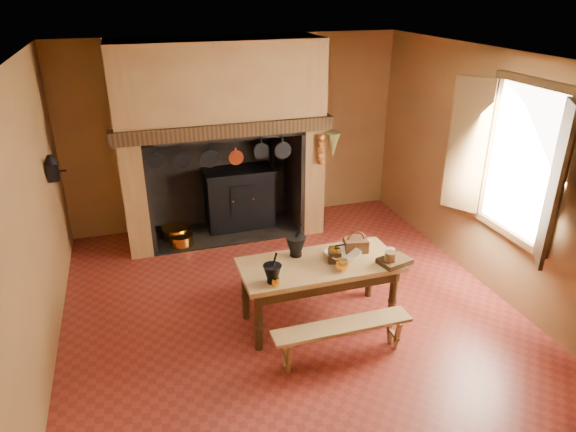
{
  "coord_description": "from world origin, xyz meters",
  "views": [
    {
      "loc": [
        -1.51,
        -4.63,
        3.44
      ],
      "look_at": [
        0.05,
        0.3,
        1.09
      ],
      "focal_mm": 32.0,
      "sensor_mm": 36.0,
      "label": 1
    }
  ],
  "objects_px": {
    "iron_range": "(240,197)",
    "wicker_basket": "(356,244)",
    "work_table": "(319,272)",
    "coffee_grinder": "(335,255)",
    "mixing_bowl": "(342,255)",
    "bench_front": "(342,333)"
  },
  "relations": [
    {
      "from": "wicker_basket",
      "to": "work_table",
      "type": "bearing_deg",
      "value": -154.48
    },
    {
      "from": "mixing_bowl",
      "to": "iron_range",
      "type": "bearing_deg",
      "value": 101.76
    },
    {
      "from": "mixing_bowl",
      "to": "wicker_basket",
      "type": "distance_m",
      "value": 0.25
    },
    {
      "from": "coffee_grinder",
      "to": "iron_range",
      "type": "bearing_deg",
      "value": 116.07
    },
    {
      "from": "mixing_bowl",
      "to": "wicker_basket",
      "type": "height_order",
      "value": "wicker_basket"
    },
    {
      "from": "wicker_basket",
      "to": "iron_range",
      "type": "bearing_deg",
      "value": 117.05
    },
    {
      "from": "coffee_grinder",
      "to": "wicker_basket",
      "type": "relative_size",
      "value": 0.73
    },
    {
      "from": "work_table",
      "to": "mixing_bowl",
      "type": "relative_size",
      "value": 4.68
    },
    {
      "from": "coffee_grinder",
      "to": "wicker_basket",
      "type": "xyz_separation_m",
      "value": [
        0.32,
        0.16,
        0.0
      ]
    },
    {
      "from": "coffee_grinder",
      "to": "work_table",
      "type": "bearing_deg",
      "value": -173.44
    },
    {
      "from": "iron_range",
      "to": "coffee_grinder",
      "type": "bearing_deg",
      "value": -80.55
    },
    {
      "from": "iron_range",
      "to": "mixing_bowl",
      "type": "distance_m",
      "value": 2.72
    },
    {
      "from": "work_table",
      "to": "wicker_basket",
      "type": "relative_size",
      "value": 6.01
    },
    {
      "from": "work_table",
      "to": "coffee_grinder",
      "type": "distance_m",
      "value": 0.25
    },
    {
      "from": "work_table",
      "to": "bench_front",
      "type": "height_order",
      "value": "work_table"
    },
    {
      "from": "iron_range",
      "to": "coffee_grinder",
      "type": "distance_m",
      "value": 2.73
    },
    {
      "from": "work_table",
      "to": "wicker_basket",
      "type": "bearing_deg",
      "value": 15.27
    },
    {
      "from": "iron_range",
      "to": "wicker_basket",
      "type": "xyz_separation_m",
      "value": [
        0.76,
        -2.52,
        0.33
      ]
    },
    {
      "from": "iron_range",
      "to": "bench_front",
      "type": "height_order",
      "value": "iron_range"
    },
    {
      "from": "mixing_bowl",
      "to": "wicker_basket",
      "type": "bearing_deg",
      "value": 30.73
    },
    {
      "from": "work_table",
      "to": "coffee_grinder",
      "type": "xyz_separation_m",
      "value": [
        0.16,
        -0.03,
        0.19
      ]
    },
    {
      "from": "iron_range",
      "to": "wicker_basket",
      "type": "height_order",
      "value": "iron_range"
    }
  ]
}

